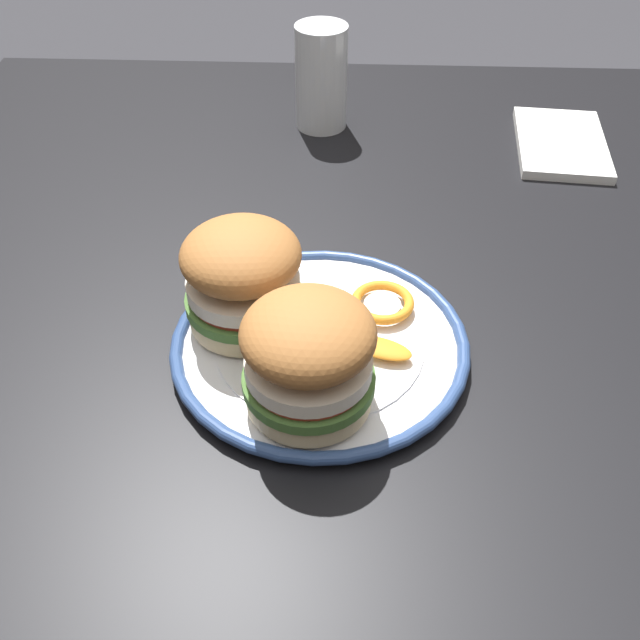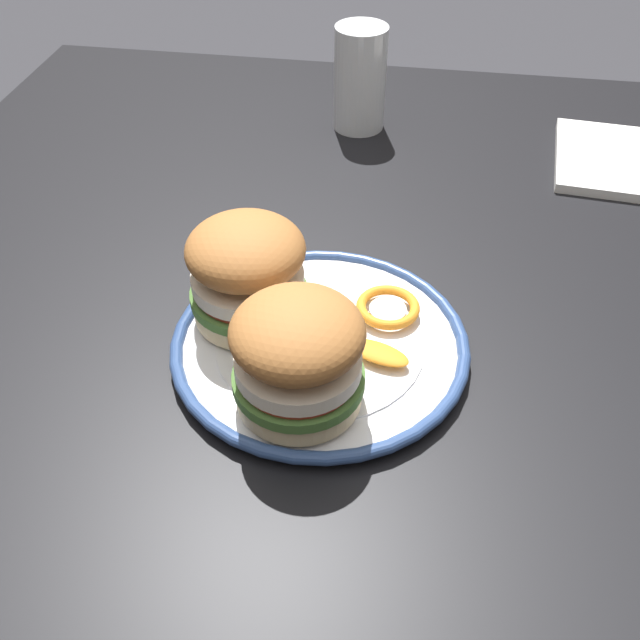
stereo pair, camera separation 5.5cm
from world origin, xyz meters
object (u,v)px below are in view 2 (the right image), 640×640
at_px(sandwich_half_left, 296,354).
at_px(sandwich_half_right, 247,271).
at_px(dinner_plate, 320,345).
at_px(drinking_glass, 360,85).
at_px(dining_table, 310,436).

height_order(sandwich_half_left, sandwich_half_right, same).
xyz_separation_m(dinner_plate, sandwich_half_left, (0.07, -0.01, 0.06)).
xyz_separation_m(dinner_plate, sandwich_half_right, (-0.02, -0.07, 0.06)).
height_order(sandwich_half_left, drinking_glass, drinking_glass).
height_order(dinner_plate, drinking_glass, drinking_glass).
relative_size(sandwich_half_left, sandwich_half_right, 0.98).
xyz_separation_m(sandwich_half_left, sandwich_half_right, (-0.10, -0.06, 0.00)).
bearing_deg(drinking_glass, sandwich_half_right, -7.06).
xyz_separation_m(sandwich_half_left, drinking_glass, (-0.52, -0.01, -0.01)).
distance_m(dinner_plate, sandwich_half_right, 0.09).
bearing_deg(dining_table, sandwich_half_left, -2.13).
bearing_deg(dinner_plate, sandwich_half_right, -108.65).
bearing_deg(drinking_glass, dinner_plate, 2.28).
distance_m(dining_table, sandwich_half_left, 0.17).
relative_size(dinner_plate, sandwich_half_left, 1.85).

